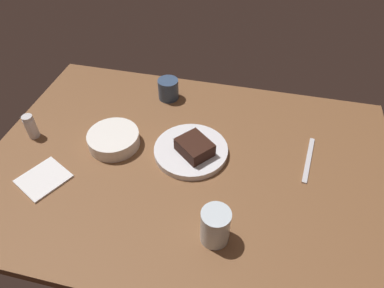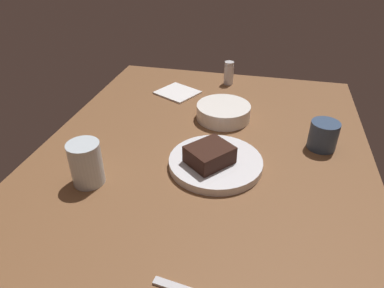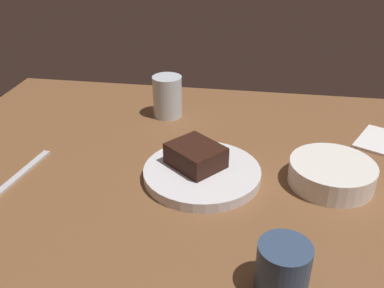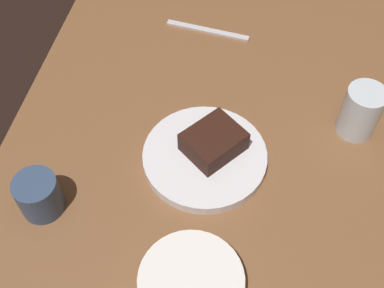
{
  "view_description": "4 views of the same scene",
  "coord_description": "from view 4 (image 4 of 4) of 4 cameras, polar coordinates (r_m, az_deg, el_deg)",
  "views": [
    {
      "loc": [
        -17.2,
        67.29,
        79.25
      ],
      "look_at": [
        -0.8,
        -2.18,
        8.86
      ],
      "focal_mm": 32.48,
      "sensor_mm": 36.0,
      "label": 1
    },
    {
      "loc": [
        -67.17,
        -14.01,
        52.91
      ],
      "look_at": [
        1.69,
        2.05,
        7.32
      ],
      "focal_mm": 32.62,
      "sensor_mm": 36.0,
      "label": 2
    },
    {
      "loc": [
        8.97,
        -72.49,
        48.41
      ],
      "look_at": [
        -2.75,
        0.97,
        7.37
      ],
      "focal_mm": 40.13,
      "sensor_mm": 36.0,
      "label": 3
    },
    {
      "loc": [
        49.9,
        2.57,
        75.94
      ],
      "look_at": [
        0.15,
        -6.44,
        7.6
      ],
      "focal_mm": 45.61,
      "sensor_mm": 36.0,
      "label": 4
    }
  ],
  "objects": [
    {
      "name": "coffee_cup",
      "position": [
        0.84,
        -17.46,
        -5.75
      ],
      "size": [
        7.21,
        7.21,
        7.36
      ],
      "primitive_type": "cylinder",
      "color": "#334766",
      "rests_on": "dining_table"
    },
    {
      "name": "butter_knife",
      "position": [
        1.12,
        1.83,
        13.13
      ],
      "size": [
        3.83,
        19.02,
        0.5
      ],
      "primitive_type": "cube",
      "rotation": [
        0.0,
        0.0,
        1.44
      ],
      "color": "silver",
      "rests_on": "dining_table"
    },
    {
      "name": "dining_table",
      "position": [
        0.9,
        4.07,
        -2.83
      ],
      "size": [
        120.0,
        84.0,
        3.0
      ],
      "primitive_type": "cube",
      "color": "brown",
      "rests_on": "ground"
    },
    {
      "name": "chocolate_cake_slice",
      "position": [
        0.86,
        2.53,
        0.28
      ],
      "size": [
        12.74,
        12.53,
        4.17
      ],
      "primitive_type": "cube",
      "rotation": [
        0.0,
        0.0,
        5.59
      ],
      "color": "black",
      "rests_on": "dessert_plate"
    },
    {
      "name": "dessert_plate",
      "position": [
        0.88,
        1.5,
        -1.56
      ],
      "size": [
        22.38,
        22.38,
        1.99
      ],
      "primitive_type": "cylinder",
      "color": "silver",
      "rests_on": "dining_table"
    },
    {
      "name": "side_bowl",
      "position": [
        0.75,
        -0.1,
        -16.09
      ],
      "size": [
        15.79,
        15.79,
        4.4
      ],
      "primitive_type": "cylinder",
      "color": "white",
      "rests_on": "dining_table"
    },
    {
      "name": "water_glass",
      "position": [
        0.94,
        19.12,
        3.61
      ],
      "size": [
        7.15,
        7.15,
        10.09
      ],
      "primitive_type": "cylinder",
      "color": "silver",
      "rests_on": "dining_table"
    }
  ]
}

